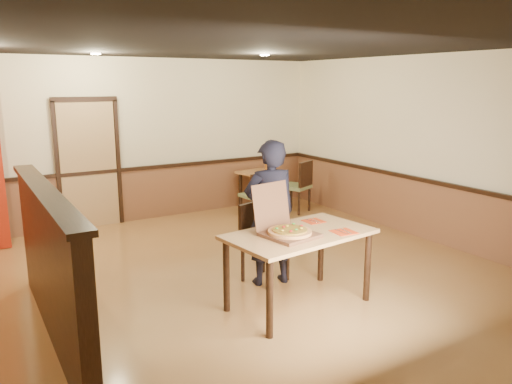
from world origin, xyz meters
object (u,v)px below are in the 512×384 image
Objects in this scene: main_table at (299,242)px; side_chair_right at (299,184)px; diner_chair at (261,239)px; condiment at (267,168)px; pizza_box at (286,229)px; side_table at (259,181)px; diner at (270,213)px; side_chair_left at (256,194)px.

main_table is 4.04m from side_chair_right.
condiment is at bearing 38.37° from diner_chair.
diner_chair is at bearing 65.75° from pizza_box.
side_chair_right reaches higher than side_table.
side_chair_right is 0.78m from side_table.
diner reaches higher than side_table.
diner is at bearing 23.82° from side_chair_right.
pizza_box is (-1.61, -3.29, 0.43)m from side_chair_left.
condiment is (1.96, 3.75, 0.08)m from main_table.
side_chair_left is 0.48× the size of diner.
diner_chair is at bearing 21.75° from side_chair_right.
pizza_box reaches higher than condiment.
side_chair_left is (1.43, 3.27, -0.26)m from main_table.
side_chair_right is 4.17m from pizza_box.
pizza_box reaches higher than diner_chair.
condiment is at bearing 50.79° from pizza_box.
diner_chair is 1.21× the size of side_table.
diner is (-1.80, -3.19, 0.32)m from side_table.
side_chair_right is 6.10× the size of condiment.
main_table is at bearing -4.28° from pizza_box.
side_table is at bearing 52.52° from pizza_box.
side_chair_left is at bearing -24.79° from side_chair_right.
diner_chair is 3.55m from side_table.
diner reaches higher than diner_chair.
condiment is (2.14, 3.77, -0.09)m from pizza_box.
pizza_box reaches higher than side_table.
condiment is (1.91, 2.91, 0.28)m from diner_chair.
pizza_box is at bearing -117.82° from side_table.
side_chair_right is 3.46m from diner.
side_chair_left is at bearing -106.59° from diner.
pizza_box is (-2.06, -3.90, 0.35)m from side_table.
diner is at bearing -119.50° from side_table.
diner_chair is at bearing -66.80° from diner.
side_chair_right is at bearing 28.04° from diner_chair.
side_chair_right is 0.56× the size of diner.
side_chair_left is 0.76m from side_table.
side_chair_left is 0.93m from side_chair_right.
diner is at bearing -96.33° from diner_chair.
side_chair_left is 3.69m from pizza_box.
diner_chair is 0.97m from pizza_box.
diner_chair is 0.38m from diner.
pizza_box is (-0.26, -0.72, 0.02)m from diner.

